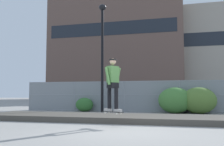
{
  "coord_description": "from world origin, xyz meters",
  "views": [
    {
      "loc": [
        1.48,
        -7.14,
        1.06
      ],
      "look_at": [
        -1.22,
        3.51,
        1.96
      ],
      "focal_mm": 41.1,
      "sensor_mm": 36.0,
      "label": 1
    }
  ],
  "objects_px": {
    "skater": "(113,81)",
    "shrub_center": "(175,100)",
    "parked_car_near": "(126,97)",
    "shrub_left": "(84,105)",
    "shrub_right": "(199,100)",
    "street_lamp": "(102,44)",
    "parked_car_mid": "(223,97)",
    "skateboard": "(113,112)"
  },
  "relations": [
    {
      "from": "skater",
      "to": "shrub_center",
      "type": "relative_size",
      "value": 0.94
    },
    {
      "from": "skater",
      "to": "parked_car_near",
      "type": "bearing_deg",
      "value": 98.86
    },
    {
      "from": "parked_car_near",
      "to": "shrub_left",
      "type": "distance_m",
      "value": 3.98
    },
    {
      "from": "shrub_right",
      "to": "shrub_center",
      "type": "bearing_deg",
      "value": 179.9
    },
    {
      "from": "shrub_center",
      "to": "shrub_right",
      "type": "height_order",
      "value": "shrub_right"
    },
    {
      "from": "street_lamp",
      "to": "shrub_center",
      "type": "bearing_deg",
      "value": 2.26
    },
    {
      "from": "skater",
      "to": "parked_car_mid",
      "type": "relative_size",
      "value": 0.39
    },
    {
      "from": "skateboard",
      "to": "parked_car_near",
      "type": "bearing_deg",
      "value": 98.86
    },
    {
      "from": "parked_car_mid",
      "to": "shrub_right",
      "type": "height_order",
      "value": "parked_car_mid"
    },
    {
      "from": "shrub_left",
      "to": "shrub_right",
      "type": "distance_m",
      "value": 6.64
    },
    {
      "from": "parked_car_near",
      "to": "shrub_left",
      "type": "relative_size",
      "value": 4.2
    },
    {
      "from": "parked_car_near",
      "to": "shrub_right",
      "type": "bearing_deg",
      "value": -37.22
    },
    {
      "from": "skater",
      "to": "street_lamp",
      "type": "bearing_deg",
      "value": 109.32
    },
    {
      "from": "parked_car_mid",
      "to": "shrub_center",
      "type": "relative_size",
      "value": 2.38
    },
    {
      "from": "street_lamp",
      "to": "parked_car_mid",
      "type": "xyz_separation_m",
      "value": [
        7.22,
        3.68,
        -3.22
      ]
    },
    {
      "from": "shrub_center",
      "to": "skateboard",
      "type": "bearing_deg",
      "value": -106.3
    },
    {
      "from": "parked_car_mid",
      "to": "street_lamp",
      "type": "bearing_deg",
      "value": -152.99
    },
    {
      "from": "skater",
      "to": "shrub_right",
      "type": "xyz_separation_m",
      "value": [
        3.18,
        6.57,
        -0.76
      ]
    },
    {
      "from": "parked_car_mid",
      "to": "shrub_center",
      "type": "xyz_separation_m",
      "value": [
        -3.05,
        -3.52,
        -0.12
      ]
    },
    {
      "from": "skater",
      "to": "shrub_left",
      "type": "bearing_deg",
      "value": 117.31
    },
    {
      "from": "shrub_left",
      "to": "shrub_center",
      "type": "xyz_separation_m",
      "value": [
        5.38,
        -0.13,
        0.3
      ]
    },
    {
      "from": "shrub_right",
      "to": "parked_car_mid",
      "type": "bearing_deg",
      "value": 62.93
    },
    {
      "from": "parked_car_mid",
      "to": "shrub_right",
      "type": "relative_size",
      "value": 2.37
    },
    {
      "from": "shrub_center",
      "to": "street_lamp",
      "type": "bearing_deg",
      "value": -177.74
    },
    {
      "from": "skater",
      "to": "street_lamp",
      "type": "xyz_separation_m",
      "value": [
        -2.25,
        6.4,
        2.58
      ]
    },
    {
      "from": "parked_car_near",
      "to": "street_lamp",
      "type": "bearing_deg",
      "value": -99.89
    },
    {
      "from": "parked_car_mid",
      "to": "shrub_center",
      "type": "bearing_deg",
      "value": -130.97
    },
    {
      "from": "skater",
      "to": "shrub_left",
      "type": "distance_m",
      "value": 7.61
    },
    {
      "from": "skater",
      "to": "shrub_center",
      "type": "bearing_deg",
      "value": 73.7
    },
    {
      "from": "skateboard",
      "to": "street_lamp",
      "type": "bearing_deg",
      "value": 109.32
    },
    {
      "from": "skateboard",
      "to": "skater",
      "type": "distance_m",
      "value": 1.0
    },
    {
      "from": "skateboard",
      "to": "skater",
      "type": "bearing_deg",
      "value": 135.0
    },
    {
      "from": "parked_car_near",
      "to": "parked_car_mid",
      "type": "height_order",
      "value": "same"
    },
    {
      "from": "street_lamp",
      "to": "shrub_center",
      "type": "xyz_separation_m",
      "value": [
        4.17,
        0.16,
        -3.34
      ]
    },
    {
      "from": "skateboard",
      "to": "shrub_right",
      "type": "relative_size",
      "value": 0.43
    },
    {
      "from": "street_lamp",
      "to": "shrub_center",
      "type": "relative_size",
      "value": 3.5
    },
    {
      "from": "skateboard",
      "to": "shrub_left",
      "type": "height_order",
      "value": "shrub_left"
    },
    {
      "from": "skater",
      "to": "shrub_left",
      "type": "xyz_separation_m",
      "value": [
        -3.46,
        6.7,
        -1.06
      ]
    },
    {
      "from": "street_lamp",
      "to": "shrub_right",
      "type": "bearing_deg",
      "value": 1.72
    },
    {
      "from": "skateboard",
      "to": "skater",
      "type": "xyz_separation_m",
      "value": [
        -0.0,
        0.0,
        1.0
      ]
    },
    {
      "from": "skateboard",
      "to": "street_lamp",
      "type": "relative_size",
      "value": 0.12
    },
    {
      "from": "parked_car_mid",
      "to": "parked_car_near",
      "type": "bearing_deg",
      "value": 179.13
    }
  ]
}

